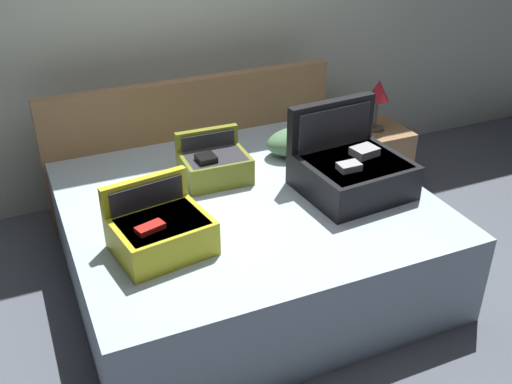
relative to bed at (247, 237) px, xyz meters
The scene contains 10 objects.
ground_plane 0.47m from the bed, 90.00° to the right, with size 12.00×12.00×0.00m, color #4C515B.
back_wall 1.63m from the bed, 90.00° to the left, with size 8.00×0.10×2.60m, color #B7C1B2.
bed is the anchor object (origin of this frame).
headboard 0.91m from the bed, 90.00° to the left, with size 1.91×0.08×0.89m, color olive.
hard_case_large 0.69m from the bed, 15.02° to the right, with size 0.57×0.54×0.45m.
hard_case_medium 0.71m from the bed, 152.27° to the right, with size 0.47×0.41×0.31m.
hard_case_small 0.44m from the bed, 106.94° to the left, with size 0.37×0.31×0.26m.
pillow_near_headboard 0.72m from the bed, 35.92° to the left, with size 0.43×0.25×0.17m, color #4C724C.
nightstand 1.36m from the bed, 26.32° to the left, with size 0.44×0.40×0.45m, color olive.
table_lamp 1.43m from the bed, 26.32° to the left, with size 0.15×0.15×0.35m.
Camera 1 is at (-1.07, -2.16, 2.11)m, focal length 42.08 mm.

